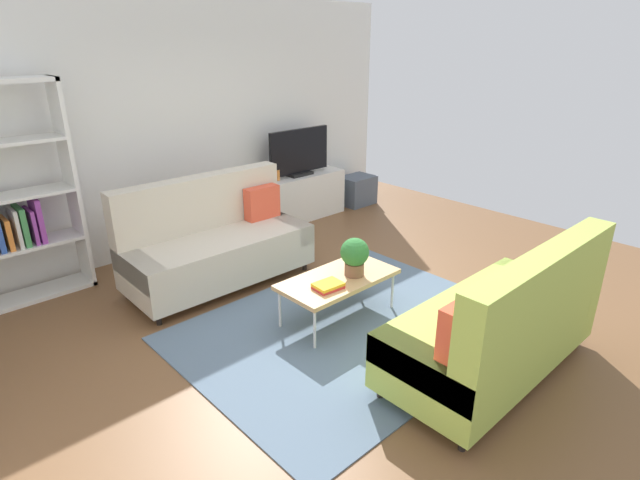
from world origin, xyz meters
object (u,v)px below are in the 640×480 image
tv_console (299,197)px  potted_plant (355,255)px  coffee_table (338,280)px  bottle_0 (278,175)px  table_book_0 (328,287)px  vase_0 (263,176)px  tv (299,153)px  bookshelf (10,205)px  storage_trunk (357,190)px  couch_green (500,324)px  couch_beige (216,242)px

tv_console → potted_plant: bearing=-120.5°
coffee_table → bottle_0: size_ratio=7.59×
coffee_table → potted_plant: bearing=-25.7°
potted_plant → table_book_0: (-0.36, -0.03, -0.18)m
tv_console → vase_0: size_ratio=8.43×
tv → bottle_0: 0.46m
coffee_table → tv_console: (1.57, 2.36, -0.07)m
tv → bookshelf: (-3.54, 0.04, 0.02)m
bookshelf → vase_0: size_ratio=12.65×
bookshelf → tv: bearing=-0.6°
tv → vase_0: (-0.58, 0.07, -0.23)m
table_book_0 → storage_trunk: bearing=39.3°
couch_green → vase_0: size_ratio=11.45×
tv_console → potted_plant: (-1.43, -2.43, 0.30)m
couch_beige → bottle_0: size_ratio=13.20×
couch_green → bookshelf: bookshelf is taller
coffee_table → bookshelf: (-1.97, 2.38, 0.58)m
storage_trunk → bottle_0: 1.58m
bookshelf → bottle_0: size_ratio=14.50×
tv → table_book_0: 3.07m
bookshelf → table_book_0: bookshelf is taller
couch_green → table_book_0: couch_green is taller
couch_beige → coffee_table: couch_beige is taller
couch_beige → vase_0: (1.37, 0.99, 0.28)m
storage_trunk → coffee_table: bearing=-139.7°
tv_console → tv: 0.63m
coffee_table → vase_0: (0.99, 2.41, 0.33)m
couch_green → storage_trunk: couch_green is taller
couch_beige → bookshelf: size_ratio=0.91×
couch_green → tv_console: bearing=71.3°
couch_beige → bottle_0: (1.55, 0.90, 0.27)m
bookshelf → storage_trunk: bookshelf is taller
potted_plant → bookshelf: bearing=130.8°
couch_green → couch_beige: bearing=103.3°
coffee_table → tv_console: tv_console is taller
couch_beige → coffee_table: bearing=106.0°
vase_0 → bottle_0: vase_0 is taller
potted_plant → tv_console: bearing=59.5°
tv_console → storage_trunk: (1.10, -0.10, -0.10)m
couch_beige → tv: 2.22m
tv → vase_0: size_ratio=6.02×
tv_console → tv: size_ratio=1.40×
tv → vase_0: bearing=173.1°
potted_plant → bottle_0: bottle_0 is taller
vase_0 → bottle_0: (0.18, -0.09, -0.01)m
storage_trunk → potted_plant: potted_plant is taller
storage_trunk → potted_plant: (-2.53, -2.33, 0.40)m
couch_green → tv: tv is taller
bookshelf → coffee_table: bearing=-50.4°
couch_green → storage_trunk: bearing=57.1°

